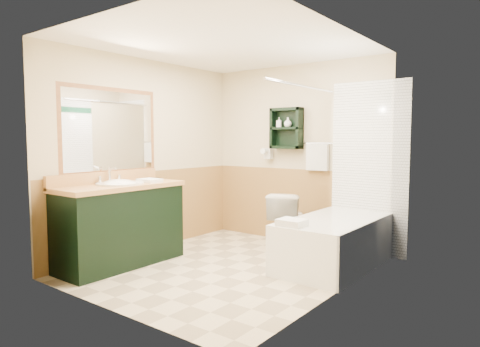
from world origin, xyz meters
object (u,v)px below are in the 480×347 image
Objects in this scene: wall_shelf at (286,128)px; hair_dryer at (269,154)px; vanity_book at (144,171)px; bathtub at (334,243)px; toilet at (288,220)px; soap_bottle_b at (288,123)px; soap_bottle_a at (279,125)px; vanity at (121,225)px.

wall_shelf reaches higher than hair_dryer.
vanity_book is (-0.76, -1.59, -0.18)m from hair_dryer.
toilet reaches higher than bathtub.
soap_bottle_b is (1.09, 1.56, 0.60)m from vanity_book.
wall_shelf reaches higher than bathtub.
wall_shelf is 1.23m from toilet.
wall_shelf is 4.19× the size of soap_bottle_b.
wall_shelf is 0.37× the size of bathtub.
bathtub is 1.87m from soap_bottle_a.
bathtub is at bearing 35.80° from vanity.
bathtub is at bearing -7.74° from vanity_book.
bathtub is at bearing -30.16° from soap_bottle_a.
vanity reaches higher than toilet.
wall_shelf is 0.38× the size of vanity.
vanity is 10.65× the size of soap_bottle_a.
wall_shelf is at bearing 2.59° from soap_bottle_a.
hair_dryer is 0.33× the size of toilet.
bathtub is 0.97m from toilet.
toilet is 1.29m from soap_bottle_b.
toilet is 5.50× the size of soap_bottle_b.
bathtub is 11.12× the size of soap_bottle_a.
vanity_book is at bearing 30.58° from toilet.
bathtub is 2.08× the size of toilet.
hair_dryer is 1.78× the size of soap_bottle_a.
hair_dryer is 1.00m from toilet.
soap_bottle_a reaches higher than toilet.
hair_dryer is at bearing -44.60° from toilet.
wall_shelf reaches higher than soap_bottle_a.
soap_bottle_a is at bearing 69.01° from vanity.
soap_bottle_a is at bearing 149.84° from bathtub.
soap_bottle_b reaches higher than vanity_book.
soap_bottle_b is (-1.00, 0.66, 1.35)m from bathtub.
wall_shelf is 0.76× the size of toilet.
vanity is 2.12m from toilet.
soap_bottle_b is at bearing -73.81° from toilet.
wall_shelf is 1.77m from bathtub.
vanity is 0.96× the size of bathtub.
toilet is at bearing -56.84° from soap_bottle_b.
soap_bottle_a is at bearing -9.00° from hair_dryer.
soap_bottle_b reaches higher than vanity.
vanity is 10.94× the size of soap_bottle_b.
wall_shelf reaches higher than toilet.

